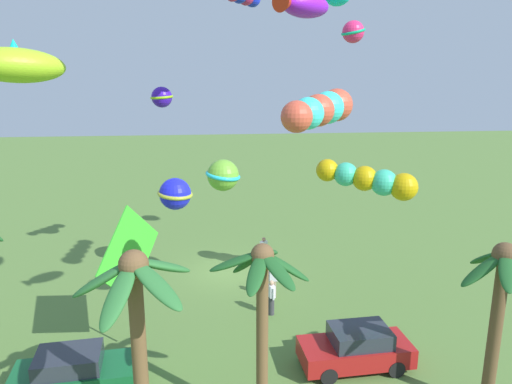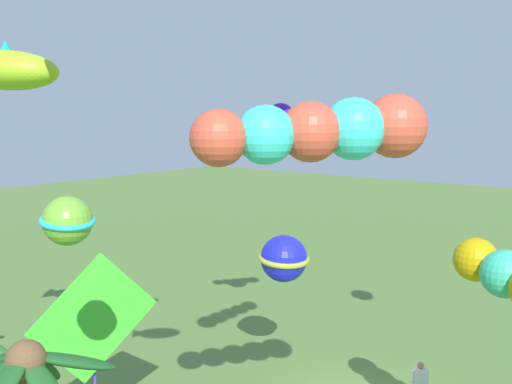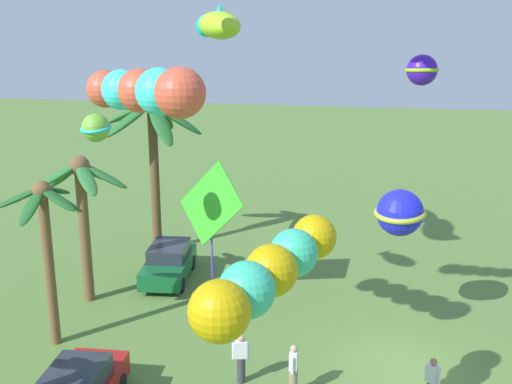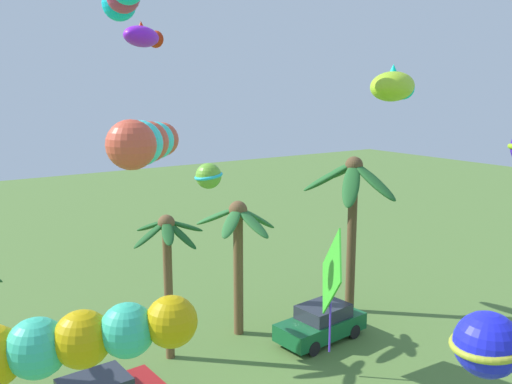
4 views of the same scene
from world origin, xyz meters
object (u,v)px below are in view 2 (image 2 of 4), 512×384
at_px(kite_ball_7, 284,258).
at_px(kite_diamond_3, 93,320).
at_px(kite_ball_10, 68,221).
at_px(kite_fish_5, 0,70).
at_px(kite_ball_0, 281,118).
at_px(kite_tube_8, 322,131).

bearing_deg(kite_ball_7, kite_diamond_3, 79.67).
relative_size(kite_ball_7, kite_ball_10, 1.88).
bearing_deg(kite_ball_10, kite_ball_7, -78.26).
bearing_deg(kite_fish_5, kite_ball_10, 158.79).
height_order(kite_ball_0, kite_fish_5, kite_fish_5).
xyz_separation_m(kite_ball_0, kite_diamond_3, (0.78, 7.35, -5.22)).
relative_size(kite_diamond_3, kite_ball_7, 1.99).
distance_m(kite_diamond_3, kite_ball_7, 7.05).
xyz_separation_m(kite_ball_0, kite_ball_7, (-0.48, 0.43, -4.72)).
bearing_deg(kite_fish_5, kite_tube_8, -177.10).
distance_m(kite_ball_7, kite_tube_8, 9.93).
bearing_deg(kite_ball_10, kite_tube_8, -139.67).
distance_m(kite_tube_8, kite_ball_10, 4.96).
distance_m(kite_diamond_3, kite_tube_8, 8.55).
xyz_separation_m(kite_ball_0, kite_tube_8, (-6.09, 7.22, -0.14)).
distance_m(kite_ball_0, kite_ball_7, 4.77).
xyz_separation_m(kite_fish_5, kite_ball_7, (-4.46, -7.30, -6.07)).
distance_m(kite_ball_0, kite_diamond_3, 9.04).
bearing_deg(kite_ball_10, kite_diamond_3, -41.35).
relative_size(kite_ball_7, kite_tube_8, 0.61).
relative_size(kite_ball_0, kite_tube_8, 0.37).
relative_size(kite_diamond_3, kite_fish_5, 1.34).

